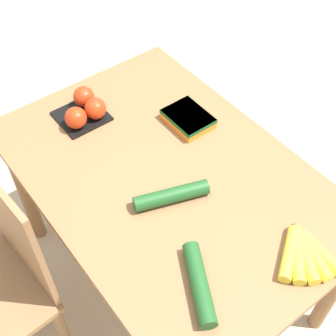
{
  "coord_description": "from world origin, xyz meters",
  "views": [
    {
      "loc": [
        -0.83,
        0.64,
        1.98
      ],
      "look_at": [
        0.0,
        0.0,
        0.76
      ],
      "focal_mm": 50.0,
      "sensor_mm": 36.0,
      "label": 1
    }
  ],
  "objects_px": {
    "tomato_pack": "(84,109)",
    "cucumber_near": "(171,195)",
    "carrot_bag": "(188,118)",
    "banana_bunch": "(304,253)",
    "cucumber_far": "(199,284)"
  },
  "relations": [
    {
      "from": "tomato_pack",
      "to": "cucumber_near",
      "type": "height_order",
      "value": "tomato_pack"
    },
    {
      "from": "carrot_bag",
      "to": "cucumber_near",
      "type": "height_order",
      "value": "cucumber_near"
    },
    {
      "from": "banana_bunch",
      "to": "carrot_bag",
      "type": "distance_m",
      "value": 0.67
    },
    {
      "from": "banana_bunch",
      "to": "cucumber_near",
      "type": "distance_m",
      "value": 0.45
    },
    {
      "from": "tomato_pack",
      "to": "cucumber_far",
      "type": "xyz_separation_m",
      "value": [
        -0.82,
        0.11,
        -0.02
      ]
    },
    {
      "from": "carrot_bag",
      "to": "cucumber_near",
      "type": "relative_size",
      "value": 0.7
    },
    {
      "from": "carrot_bag",
      "to": "banana_bunch",
      "type": "bearing_deg",
      "value": 172.0
    },
    {
      "from": "cucumber_far",
      "to": "carrot_bag",
      "type": "bearing_deg",
      "value": -36.52
    },
    {
      "from": "tomato_pack",
      "to": "cucumber_near",
      "type": "relative_size",
      "value": 0.71
    },
    {
      "from": "cucumber_far",
      "to": "banana_bunch",
      "type": "bearing_deg",
      "value": -109.32
    },
    {
      "from": "tomato_pack",
      "to": "carrot_bag",
      "type": "height_order",
      "value": "tomato_pack"
    },
    {
      "from": "tomato_pack",
      "to": "cucumber_far",
      "type": "bearing_deg",
      "value": 172.09
    },
    {
      "from": "banana_bunch",
      "to": "carrot_bag",
      "type": "height_order",
      "value": "carrot_bag"
    },
    {
      "from": "banana_bunch",
      "to": "cucumber_far",
      "type": "distance_m",
      "value": 0.34
    },
    {
      "from": "carrot_bag",
      "to": "cucumber_far",
      "type": "relative_size",
      "value": 0.72
    }
  ]
}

